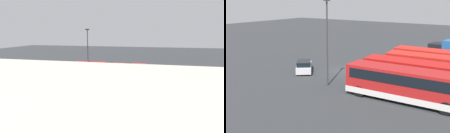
% 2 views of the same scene
% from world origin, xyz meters
% --- Properties ---
extents(ground_plane, '(140.00, 140.00, 0.00)m').
position_xyz_m(ground_plane, '(0.00, 0.00, 0.00)').
color(ground_plane, '#2D3033').
extents(bus_single_deck_near_end, '(2.72, 11.94, 2.95)m').
position_xyz_m(bus_single_deck_near_end, '(-5.15, 11.02, 1.62)').
color(bus_single_deck_near_end, red).
rests_on(bus_single_deck_near_end, ground).
extents(bus_single_deck_second, '(3.11, 10.24, 2.95)m').
position_xyz_m(bus_single_deck_second, '(-1.77, 10.62, 1.62)').
color(bus_single_deck_second, red).
rests_on(bus_single_deck_second, ground).
extents(bus_single_deck_third, '(2.98, 10.96, 2.95)m').
position_xyz_m(bus_single_deck_third, '(1.95, 10.25, 1.62)').
color(bus_single_deck_third, '#B71411').
rests_on(bus_single_deck_third, ground).
extents(bus_single_deck_fourth, '(2.92, 10.63, 2.95)m').
position_xyz_m(bus_single_deck_fourth, '(5.29, 10.12, 1.62)').
color(bus_single_deck_fourth, '#A51919').
rests_on(bus_single_deck_fourth, ground).
extents(box_truck_blue, '(3.32, 7.73, 3.20)m').
position_xyz_m(box_truck_blue, '(-12.54, 11.04, 1.71)').
color(box_truck_blue, '#235999').
rests_on(box_truck_blue, ground).
extents(car_hatchback_silver, '(4.48, 4.13, 1.43)m').
position_xyz_m(car_hatchback_silver, '(2.84, -3.80, 0.70)').
color(car_hatchback_silver, silver).
rests_on(car_hatchback_silver, ground).
extents(lamp_post_tall, '(0.70, 0.30, 8.92)m').
position_xyz_m(lamp_post_tall, '(5.60, 1.92, 5.15)').
color(lamp_post_tall, '#38383D').
rests_on(lamp_post_tall, ground).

